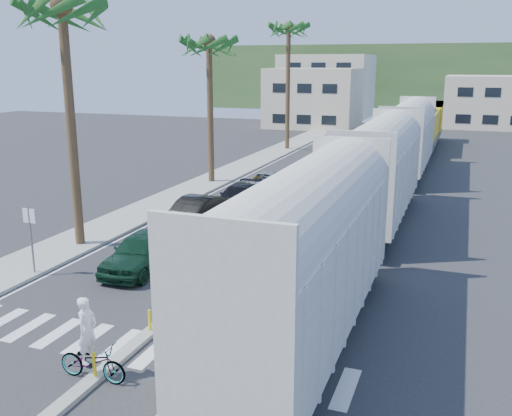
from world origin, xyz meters
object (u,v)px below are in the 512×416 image
at_px(car_lead, 142,251).
at_px(car_second, 194,213).
at_px(street_sign, 30,230).
at_px(cyclist, 91,353).

relative_size(car_lead, car_second, 0.96).
distance_m(street_sign, cyclist, 9.44).
distance_m(street_sign, car_lead, 4.59).
bearing_deg(street_sign, car_second, 70.13).
xyz_separation_m(car_second, cyclist, (4.06, -14.70, -0.03)).
xyz_separation_m(street_sign, car_second, (3.15, 8.72, -1.14)).
height_order(car_lead, car_second, same).
relative_size(street_sign, cyclist, 1.22).
distance_m(car_second, cyclist, 15.25).
distance_m(car_lead, car_second, 6.57).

